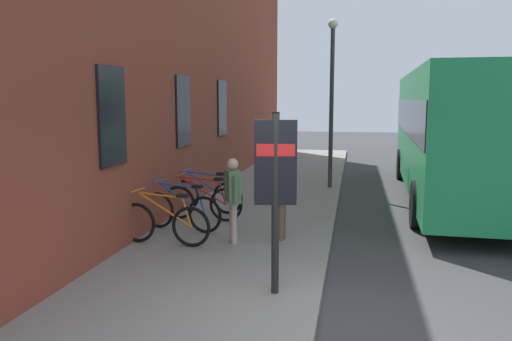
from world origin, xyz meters
The scene contains 13 objects.
ground centered at (6.00, -1.00, 0.00)m, with size 60.00×60.00×0.00m, color #38383A.
sidewalk_pavement centered at (8.00, 1.75, 0.06)m, with size 24.00×3.50×0.12m, color gray.
station_facade centered at (8.99, 3.80, 4.84)m, with size 22.00×0.65×9.69m.
bicycle_by_door centered at (2.64, 2.89, 0.51)m, with size 0.48×1.77×0.97m.
bicycle_nearest_sign centered at (3.64, 2.91, 0.51)m, with size 0.55×1.74×0.97m.
bicycle_end_of_row centered at (4.53, 2.75, 0.51)m, with size 0.48×1.77×0.97m.
bicycle_beside_lamp centered at (5.29, 2.89, 0.51)m, with size 0.48×1.76×0.97m.
transit_info_sign centered at (0.76, 0.62, 1.72)m, with size 0.17×0.56×2.40m.
city_bus centered at (8.51, -3.00, 1.92)m, with size 10.58×2.91×3.35m.
pedestrian_by_facade centered at (7.88, 1.63, 1.07)m, with size 0.41×0.54×1.56m.
pedestrian_near_bus centered at (3.37, 0.89, 1.05)m, with size 0.58×0.26×1.52m.
pedestrian_crossing_street centered at (3.00, 1.72, 1.05)m, with size 0.54×0.39×1.52m.
street_lamp centered at (9.17, 0.30, 2.97)m, with size 0.28×0.28×4.77m.
Camera 1 is at (-5.74, -0.38, 2.70)m, focal length 36.15 mm.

